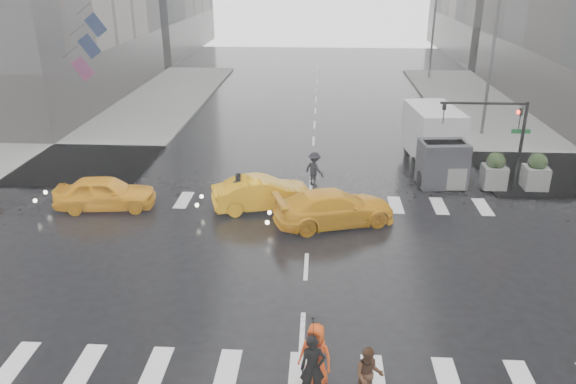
# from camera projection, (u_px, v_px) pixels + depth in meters

# --- Properties ---
(ground) EXTENTS (120.00, 120.00, 0.00)m
(ground) POSITION_uv_depth(u_px,v_px,m) (306.00, 266.00, 20.80)
(ground) COLOR black
(ground) RESTS_ON ground
(sidewalk_nw) EXTENTS (35.00, 35.00, 0.15)m
(sidewalk_nw) POSITION_uv_depth(u_px,v_px,m) (27.00, 129.00, 38.03)
(sidewalk_nw) COLOR slate
(sidewalk_nw) RESTS_ON ground
(road_markings) EXTENTS (18.00, 48.00, 0.01)m
(road_markings) POSITION_uv_depth(u_px,v_px,m) (306.00, 266.00, 20.80)
(road_markings) COLOR silver
(road_markings) RESTS_ON ground
(traffic_signal_pole) EXTENTS (4.45, 0.42, 4.50)m
(traffic_signal_pole) POSITION_uv_depth(u_px,v_px,m) (502.00, 128.00, 26.51)
(traffic_signal_pole) COLOR black
(traffic_signal_pole) RESTS_ON ground
(street_lamp_near) EXTENTS (2.15, 0.22, 9.00)m
(street_lamp_near) POSITION_uv_depth(u_px,v_px,m) (489.00, 59.00, 35.00)
(street_lamp_near) COLOR #59595B
(street_lamp_near) RESTS_ON ground
(street_lamp_far) EXTENTS (2.15, 0.22, 9.00)m
(street_lamp_far) POSITION_uv_depth(u_px,v_px,m) (432.00, 26.00, 53.51)
(street_lamp_far) COLOR #59595B
(street_lamp_far) RESTS_ON ground
(planter_west) EXTENTS (1.10, 1.10, 1.80)m
(planter_west) POSITION_uv_depth(u_px,v_px,m) (453.00, 170.00, 27.64)
(planter_west) COLOR slate
(planter_west) RESTS_ON ground
(planter_mid) EXTENTS (1.10, 1.10, 1.80)m
(planter_mid) POSITION_uv_depth(u_px,v_px,m) (494.00, 171.00, 27.53)
(planter_mid) COLOR slate
(planter_mid) RESTS_ON ground
(planter_east) EXTENTS (1.10, 1.10, 1.80)m
(planter_east) POSITION_uv_depth(u_px,v_px,m) (536.00, 172.00, 27.42)
(planter_east) COLOR slate
(planter_east) RESTS_ON ground
(flag_cluster) EXTENTS (2.87, 3.06, 4.69)m
(flag_cluster) POSITION_uv_depth(u_px,v_px,m) (85.00, 43.00, 36.63)
(flag_cluster) COLOR #59595B
(flag_cluster) RESTS_ON ground
(pedestrian_black) EXTENTS (1.06, 1.08, 2.43)m
(pedestrian_black) POSITION_uv_depth(u_px,v_px,m) (313.00, 345.00, 13.98)
(pedestrian_black) COLOR black
(pedestrian_black) RESTS_ON ground
(pedestrian_brown) EXTENTS (0.77, 0.60, 1.58)m
(pedestrian_brown) POSITION_uv_depth(u_px,v_px,m) (369.00, 375.00, 14.12)
(pedestrian_brown) COLOR #482A19
(pedestrian_brown) RESTS_ON ground
(pedestrian_orange) EXTENTS (1.05, 0.86, 1.85)m
(pedestrian_orange) POSITION_uv_depth(u_px,v_px,m) (315.00, 355.00, 14.63)
(pedestrian_orange) COLOR #DB430F
(pedestrian_orange) RESTS_ON ground
(pedestrian_far_a) EXTENTS (1.06, 0.65, 1.81)m
(pedestrian_far_a) POSITION_uv_depth(u_px,v_px,m) (239.00, 192.00, 25.26)
(pedestrian_far_a) COLOR black
(pedestrian_far_a) RESTS_ON ground
(pedestrian_far_b) EXTENTS (1.27, 1.23, 1.76)m
(pedestrian_far_b) POSITION_uv_depth(u_px,v_px,m) (314.00, 169.00, 28.12)
(pedestrian_far_b) COLOR black
(pedestrian_far_b) RESTS_ON ground
(taxi_front) EXTENTS (4.65, 2.31, 1.52)m
(taxi_front) POSITION_uv_depth(u_px,v_px,m) (105.00, 193.00, 25.52)
(taxi_front) COLOR #FDAA0D
(taxi_front) RESTS_ON ground
(taxi_mid) EXTENTS (4.79, 2.82, 1.49)m
(taxi_mid) POSITION_uv_depth(u_px,v_px,m) (262.00, 193.00, 25.51)
(taxi_mid) COLOR #FDAA0D
(taxi_mid) RESTS_ON ground
(taxi_rear) EXTENTS (5.05, 3.49, 1.51)m
(taxi_rear) POSITION_uv_depth(u_px,v_px,m) (334.00, 208.00, 23.96)
(taxi_rear) COLOR #FDAA0D
(taxi_rear) RESTS_ON ground
(box_truck) EXTENTS (2.34, 6.23, 3.31)m
(box_truck) POSITION_uv_depth(u_px,v_px,m) (435.00, 140.00, 29.76)
(box_truck) COLOR silver
(box_truck) RESTS_ON ground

